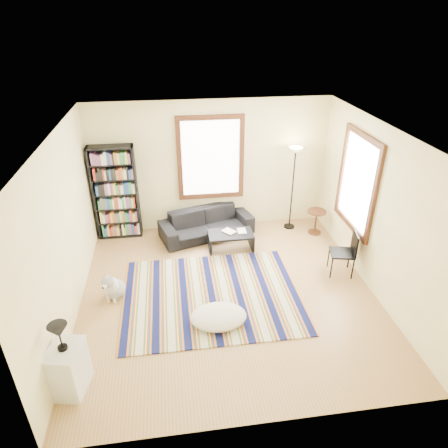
{
  "coord_description": "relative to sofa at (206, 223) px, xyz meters",
  "views": [
    {
      "loc": [
        -0.85,
        -5.44,
        4.38
      ],
      "look_at": [
        0.0,
        0.5,
        1.1
      ],
      "focal_mm": 32.0,
      "sensor_mm": 36.0,
      "label": 1
    }
  ],
  "objects": [
    {
      "name": "table_lamp",
      "position": [
        -2.14,
        -3.7,
        0.6
      ],
      "size": [
        0.28,
        0.28,
        0.38
      ],
      "primitive_type": null,
      "rotation": [
        0.0,
        0.0,
        -0.2
      ],
      "color": "black",
      "rests_on": "white_cabinet"
    },
    {
      "name": "floor",
      "position": [
        0.16,
        -2.05,
        -0.34
      ],
      "size": [
        5.0,
        5.0,
        0.1
      ],
      "primitive_type": "cube",
      "color": "#AD774F",
      "rests_on": "ground"
    },
    {
      "name": "window_back",
      "position": [
        0.16,
        0.42,
        1.31
      ],
      "size": [
        1.2,
        0.06,
        1.6
      ],
      "primitive_type": "cube",
      "color": "white",
      "rests_on": "wall_back"
    },
    {
      "name": "wall_left",
      "position": [
        -2.39,
        -2.05,
        1.11
      ],
      "size": [
        0.1,
        5.0,
        2.8
      ],
      "primitive_type": "cube",
      "color": "#FFEDAB",
      "rests_on": "floor"
    },
    {
      "name": "bookshelf",
      "position": [
        -1.84,
        0.27,
        0.71
      ],
      "size": [
        0.9,
        0.3,
        2.0
      ],
      "primitive_type": "cube",
      "color": "black",
      "rests_on": "floor"
    },
    {
      "name": "book_b",
      "position": [
        0.58,
        -0.57,
        0.08
      ],
      "size": [
        0.18,
        0.24,
        0.02
      ],
      "primitive_type": "imported",
      "rotation": [
        0.0,
        0.0,
        -0.03
      ],
      "color": "beige",
      "rests_on": "coffee_table"
    },
    {
      "name": "dog",
      "position": [
        -1.76,
        -1.86,
        -0.02
      ],
      "size": [
        0.56,
        0.64,
        0.53
      ],
      "primitive_type": null,
      "rotation": [
        0.0,
        0.0,
        -0.41
      ],
      "color": "#B7B7B7",
      "rests_on": "floor"
    },
    {
      "name": "white_cabinet",
      "position": [
        -2.14,
        -3.7,
        0.06
      ],
      "size": [
        0.47,
        0.57,
        0.7
      ],
      "primitive_type": "cube",
      "rotation": [
        0.0,
        0.0,
        -0.2
      ],
      "color": "silver",
      "rests_on": "floor"
    },
    {
      "name": "ceiling",
      "position": [
        0.16,
        -2.05,
        2.56
      ],
      "size": [
        5.0,
        5.0,
        0.1
      ],
      "primitive_type": "cube",
      "color": "white",
      "rests_on": "floor"
    },
    {
      "name": "folding_chair",
      "position": [
        2.31,
        -1.73,
        0.14
      ],
      "size": [
        0.5,
        0.48,
        0.86
      ],
      "primitive_type": "cube",
      "rotation": [
        0.0,
        0.0,
        -0.22
      ],
      "color": "black",
      "rests_on": "floor"
    },
    {
      "name": "book_a",
      "position": [
        0.33,
        -0.62,
        0.09
      ],
      "size": [
        0.32,
        0.31,
        0.02
      ],
      "primitive_type": "imported",
      "rotation": [
        0.0,
        0.0,
        0.69
      ],
      "color": "beige",
      "rests_on": "coffee_table"
    },
    {
      "name": "wall_back",
      "position": [
        0.16,
        0.5,
        1.11
      ],
      "size": [
        5.0,
        0.1,
        2.8
      ],
      "primitive_type": "cube",
      "color": "#FFEDAB",
      "rests_on": "floor"
    },
    {
      "name": "wall_right",
      "position": [
        2.71,
        -2.05,
        1.11
      ],
      "size": [
        0.1,
        5.0,
        2.8
      ],
      "primitive_type": "cube",
      "color": "#FFEDAB",
      "rests_on": "floor"
    },
    {
      "name": "coffee_table",
      "position": [
        0.43,
        -0.62,
        -0.11
      ],
      "size": [
        0.92,
        0.53,
        0.36
      ],
      "primitive_type": "cube",
      "rotation": [
        0.0,
        0.0,
        0.03
      ],
      "color": "black",
      "rests_on": "floor"
    },
    {
      "name": "side_table",
      "position": [
        2.36,
        -0.24,
        -0.02
      ],
      "size": [
        0.51,
        0.51,
        0.54
      ],
      "primitive_type": "cylinder",
      "rotation": [
        0.0,
        0.0,
        -0.34
      ],
      "color": "#3F220F",
      "rests_on": "floor"
    },
    {
      "name": "floor_lamp",
      "position": [
        1.88,
        0.1,
        0.64
      ],
      "size": [
        0.37,
        0.37,
        1.86
      ],
      "primitive_type": null,
      "rotation": [
        0.0,
        0.0,
        0.27
      ],
      "color": "black",
      "rests_on": "floor"
    },
    {
      "name": "sofa",
      "position": [
        0.0,
        0.0,
        0.0
      ],
      "size": [
        1.29,
        2.1,
        0.57
      ],
      "primitive_type": "imported",
      "rotation": [
        0.0,
        0.0,
        0.28
      ],
      "color": "black",
      "rests_on": "floor"
    },
    {
      "name": "floor_cushion",
      "position": [
        -0.1,
        -2.74,
        -0.18
      ],
      "size": [
        0.99,
        0.82,
        0.22
      ],
      "primitive_type": "ellipsoid",
      "rotation": [
        0.0,
        0.0,
        -0.18
      ],
      "color": "beige",
      "rests_on": "floor"
    },
    {
      "name": "rug",
      "position": [
        -0.13,
        -2.07,
        -0.28
      ],
      "size": [
        3.01,
        2.41,
        0.02
      ],
      "primitive_type": "cube",
      "color": "#0D1242",
      "rests_on": "floor"
    },
    {
      "name": "wall_front",
      "position": [
        0.16,
        -4.6,
        1.11
      ],
      "size": [
        5.0,
        0.1,
        2.8
      ],
      "primitive_type": "cube",
      "color": "#FFEDAB",
      "rests_on": "floor"
    },
    {
      "name": "window_right",
      "position": [
        2.63,
        -1.25,
        1.31
      ],
      "size": [
        0.06,
        1.2,
        1.6
      ],
      "primitive_type": "cube",
      "color": "white",
      "rests_on": "wall_right"
    }
  ]
}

